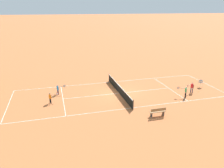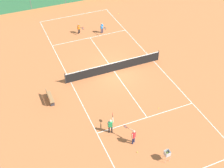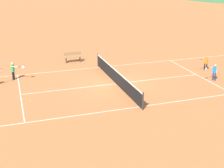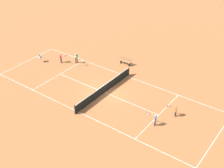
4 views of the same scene
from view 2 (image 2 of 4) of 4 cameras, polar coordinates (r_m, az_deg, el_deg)
The scene contains 12 objects.
ground_plane at distance 28.38m, azimuth 0.37°, elevation 2.37°, with size 600.00×600.00×0.00m, color #BC6638.
court_line_markings at distance 28.38m, azimuth 0.37°, elevation 2.37°, with size 8.25×23.85×0.01m.
tennis_net at distance 28.08m, azimuth 0.38°, elevation 3.18°, with size 9.18×0.08×1.06m.
player_far_service at distance 33.78m, azimuth -1.83°, elevation 10.31°, with size 0.39×1.03×1.18m.
player_far_baseline at distance 33.86m, azimuth -6.04°, elevation 10.15°, with size 0.47×0.99×1.15m.
player_near_service at distance 22.38m, azimuth -0.27°, elevation -7.45°, with size 0.73×0.96×1.28m.
player_near_baseline at distance 21.76m, azimuth 3.88°, elevation -9.37°, with size 0.54×1.06×1.27m.
tennis_ball_by_net_left at distance 38.08m, azimuth 1.15°, elevation 12.75°, with size 0.07×0.07×0.07m, color #CCE033.
tennis_ball_service_box at distance 24.89m, azimuth 8.54°, elevation -4.39°, with size 0.07×0.07×0.07m, color #CCE033.
tennis_ball_mid_court at distance 21.77m, azimuth 4.62°, elevation -12.31°, with size 0.07×0.07×0.07m, color #CCE033.
ball_hopper at distance 21.13m, azimuth 10.06°, elevation -12.46°, with size 0.36×0.36×0.89m.
courtside_bench at distance 25.45m, azimuth -11.32°, elevation -2.34°, with size 0.36×1.50×0.84m.
Camera 2 is at (-9.02, -20.82, 17.05)m, focal length 50.00 mm.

